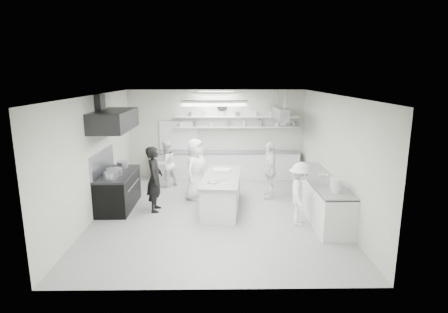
{
  "coord_description": "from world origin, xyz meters",
  "views": [
    {
      "loc": [
        0.09,
        -8.92,
        3.47
      ],
      "look_at": [
        0.23,
        0.6,
        1.34
      ],
      "focal_mm": 29.21,
      "sensor_mm": 36.0,
      "label": 1
    }
  ],
  "objects_px": {
    "stove": "(118,191)",
    "cook_stove": "(155,179)",
    "right_counter": "(320,197)",
    "cook_back": "(166,164)",
    "prep_island": "(222,193)",
    "back_counter": "(225,165)"
  },
  "relations": [
    {
      "from": "cook_stove",
      "to": "prep_island",
      "type": "bearing_deg",
      "value": -86.53
    },
    {
      "from": "stove",
      "to": "cook_stove",
      "type": "bearing_deg",
      "value": -13.92
    },
    {
      "from": "prep_island",
      "to": "cook_back",
      "type": "relative_size",
      "value": 1.55
    },
    {
      "from": "stove",
      "to": "prep_island",
      "type": "xyz_separation_m",
      "value": [
        2.76,
        -0.12,
        -0.03
      ]
    },
    {
      "from": "right_counter",
      "to": "cook_back",
      "type": "relative_size",
      "value": 2.23
    },
    {
      "from": "stove",
      "to": "cook_stove",
      "type": "distance_m",
      "value": 1.13
    },
    {
      "from": "stove",
      "to": "cook_back",
      "type": "xyz_separation_m",
      "value": [
        1.01,
        1.89,
        0.29
      ]
    },
    {
      "from": "back_counter",
      "to": "cook_stove",
      "type": "height_order",
      "value": "cook_stove"
    },
    {
      "from": "back_counter",
      "to": "right_counter",
      "type": "distance_m",
      "value": 4.13
    },
    {
      "from": "cook_stove",
      "to": "cook_back",
      "type": "distance_m",
      "value": 2.15
    },
    {
      "from": "back_counter",
      "to": "stove",
      "type": "bearing_deg",
      "value": -136.01
    },
    {
      "from": "back_counter",
      "to": "prep_island",
      "type": "xyz_separation_m",
      "value": [
        -0.14,
        -2.92,
        -0.04
      ]
    },
    {
      "from": "right_counter",
      "to": "cook_back",
      "type": "height_order",
      "value": "cook_back"
    },
    {
      "from": "right_counter",
      "to": "prep_island",
      "type": "height_order",
      "value": "right_counter"
    },
    {
      "from": "cook_back",
      "to": "right_counter",
      "type": "bearing_deg",
      "value": 106.31
    },
    {
      "from": "right_counter",
      "to": "cook_stove",
      "type": "distance_m",
      "value": 4.25
    },
    {
      "from": "prep_island",
      "to": "cook_back",
      "type": "height_order",
      "value": "cook_back"
    },
    {
      "from": "prep_island",
      "to": "stove",
      "type": "bearing_deg",
      "value": -176.85
    },
    {
      "from": "stove",
      "to": "prep_island",
      "type": "bearing_deg",
      "value": -2.46
    },
    {
      "from": "stove",
      "to": "back_counter",
      "type": "bearing_deg",
      "value": 43.99
    },
    {
      "from": "prep_island",
      "to": "cook_stove",
      "type": "distance_m",
      "value": 1.79
    },
    {
      "from": "cook_back",
      "to": "back_counter",
      "type": "bearing_deg",
      "value": 162.54
    }
  ]
}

